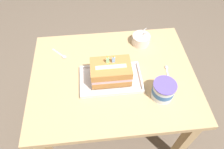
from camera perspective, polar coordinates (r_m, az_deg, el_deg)
name	(u,v)px	position (r m, az deg, el deg)	size (l,w,h in m)	color
ground_plane	(113,122)	(1.87, 0.21, -13.22)	(8.00, 8.00, 0.00)	#6B5B4C
dining_table	(113,84)	(1.35, 0.29, -2.77)	(1.02, 0.79, 0.70)	tan
foil_tray	(111,79)	(1.24, -0.31, -1.40)	(0.37, 0.23, 0.02)	silver
birthday_cake	(111,72)	(1.18, -0.33, 0.75)	(0.23, 0.15, 0.17)	#BE7E41
bowl_stack	(141,39)	(1.45, 8.12, 9.68)	(0.13, 0.13, 0.12)	silver
ice_cream_tub	(163,90)	(1.17, 14.17, -4.30)	(0.13, 0.13, 0.11)	white
serving_spoon_near_tray	(167,71)	(1.33, 15.14, 1.08)	(0.04, 0.15, 0.01)	silver
serving_spoon_by_bowls	(63,56)	(1.41, -13.63, 5.12)	(0.11, 0.11, 0.01)	silver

